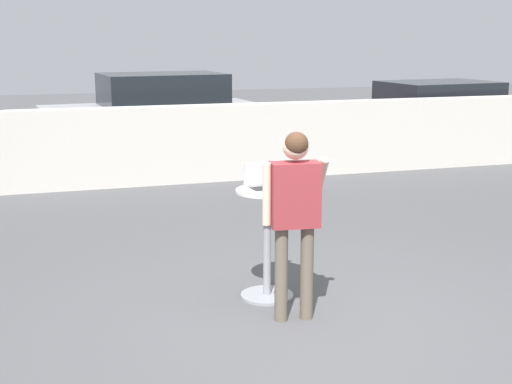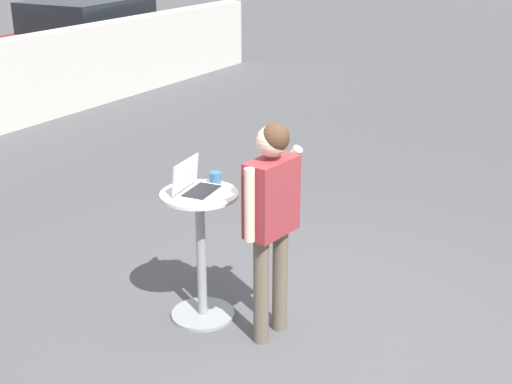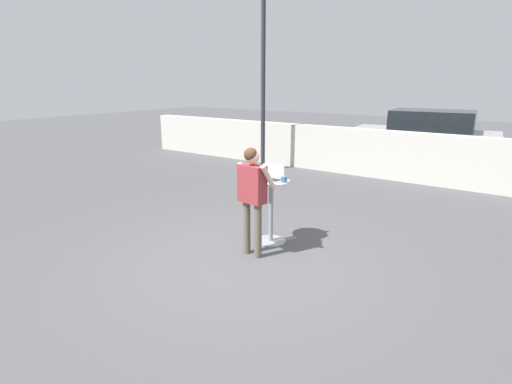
{
  "view_description": "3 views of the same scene",
  "coord_description": "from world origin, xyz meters",
  "views": [
    {
      "loc": [
        -2.05,
        -5.02,
        2.35
      ],
      "look_at": [
        -0.36,
        0.4,
        1.09
      ],
      "focal_mm": 50.0,
      "sensor_mm": 36.0,
      "label": 1
    },
    {
      "loc": [
        -3.91,
        -2.01,
        2.85
      ],
      "look_at": [
        -0.21,
        0.3,
        1.15
      ],
      "focal_mm": 50.0,
      "sensor_mm": 36.0,
      "label": 2
    },
    {
      "loc": [
        3.08,
        -4.12,
        2.47
      ],
      "look_at": [
        -0.02,
        0.28,
        0.97
      ],
      "focal_mm": 28.0,
      "sensor_mm": 36.0,
      "label": 3
    }
  ],
  "objects": [
    {
      "name": "laptop",
      "position": [
        -0.13,
        0.86,
        1.06
      ],
      "size": [
        0.38,
        0.3,
        0.24
      ],
      "color": "silver",
      "rests_on": "cafe_table"
    },
    {
      "name": "pavement_kerb",
      "position": [
        0.0,
        6.17,
        0.62
      ],
      "size": [
        16.7,
        0.35,
        1.24
      ],
      "color": "beige",
      "rests_on": "ground_plane"
    },
    {
      "name": "ground_plane",
      "position": [
        0.0,
        0.0,
        0.0
      ],
      "size": [
        50.0,
        50.0,
        0.0
      ],
      "primitive_type": "plane",
      "color": "#4C4C4F"
    },
    {
      "name": "cafe_table",
      "position": [
        -0.12,
        0.83,
        0.56
      ],
      "size": [
        0.56,
        0.56,
        1.01
      ],
      "color": "gray",
      "rests_on": "ground_plane"
    },
    {
      "name": "parked_car_near_street",
      "position": [
        0.24,
        9.05,
        0.82
      ],
      "size": [
        4.4,
        2.28,
        1.6
      ],
      "color": "#9E9EA3",
      "rests_on": "ground_plane"
    },
    {
      "name": "standing_person",
      "position": [
        -0.07,
        0.26,
        1.0
      ],
      "size": [
        0.56,
        0.33,
        1.59
      ],
      "color": "brown",
      "rests_on": "ground_plane"
    },
    {
      "name": "coffee_mug",
      "position": [
        0.1,
        0.84,
        1.05
      ],
      "size": [
        0.12,
        0.09,
        0.09
      ],
      "color": "#336084",
      "rests_on": "cafe_table"
    },
    {
      "name": "parked_car_further_down",
      "position": [
        5.61,
        7.64,
        0.73
      ],
      "size": [
        4.08,
        2.2,
        1.43
      ],
      "color": "maroon",
      "rests_on": "ground_plane"
    }
  ]
}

